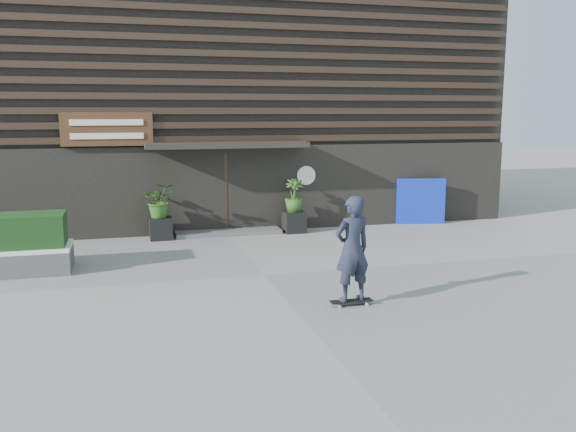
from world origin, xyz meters
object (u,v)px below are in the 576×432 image
object	(u,v)px
skateboarder	(352,249)
blue_tarp	(421,201)
planter_pot_left	(161,228)
planter_pot_right	(294,222)

from	to	relation	value
skateboarder	blue_tarp	bearing A→B (deg)	54.96
planter_pot_left	planter_pot_right	distance (m)	3.80
planter_pot_left	skateboarder	distance (m)	7.51
blue_tarp	planter_pot_right	bearing A→B (deg)	-163.58
planter_pot_left	blue_tarp	distance (m)	7.99
planter_pot_right	skateboarder	xyz separation A→B (m)	(-0.84, -6.86, 0.74)
planter_pot_left	planter_pot_right	world-z (taller)	same
blue_tarp	planter_pot_left	bearing A→B (deg)	-165.53
skateboarder	planter_pot_left	bearing A→B (deg)	113.33
planter_pot_left	blue_tarp	size ratio (longest dim) A/B	0.40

